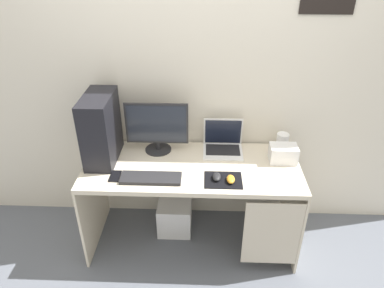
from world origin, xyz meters
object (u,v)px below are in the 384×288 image
(speaker, at_px, (282,142))
(laptop, at_px, (223,145))
(subwoofer, at_px, (175,216))
(monitor, at_px, (157,128))
(mouse_right, at_px, (231,179))
(projector, at_px, (283,154))
(keyboard, at_px, (151,178))
(mouse_left, at_px, (217,177))
(cell_phone, at_px, (115,176))
(pc_tower, at_px, (101,128))

(speaker, bearing_deg, laptop, -177.38)
(speaker, bearing_deg, subwoofer, -171.39)
(monitor, distance_m, mouse_right, 0.69)
(speaker, bearing_deg, projector, -97.13)
(projector, bearing_deg, mouse_right, -145.26)
(speaker, distance_m, keyboard, 1.06)
(projector, bearing_deg, speaker, 82.87)
(keyboard, height_order, mouse_right, mouse_right)
(speaker, distance_m, projector, 0.16)
(monitor, relative_size, speaker, 3.37)
(mouse_left, xyz_separation_m, cell_phone, (-0.71, 0.00, -0.02))
(pc_tower, bearing_deg, projector, 0.38)
(projector, relative_size, mouse_right, 2.08)
(cell_phone, bearing_deg, laptop, 26.99)
(projector, height_order, mouse_left, projector)
(laptop, height_order, mouse_left, laptop)
(pc_tower, xyz_separation_m, speaker, (1.36, 0.17, -0.18))
(subwoofer, bearing_deg, projector, -2.25)
(laptop, xyz_separation_m, speaker, (0.46, 0.02, 0.02))
(subwoofer, bearing_deg, monitor, 146.94)
(monitor, bearing_deg, mouse_right, -35.54)
(keyboard, bearing_deg, speaker, 24.04)
(monitor, relative_size, mouse_right, 4.94)
(pc_tower, height_order, mouse_right, pc_tower)
(laptop, relative_size, mouse_left, 3.15)
(pc_tower, bearing_deg, subwoofer, 4.62)
(cell_phone, bearing_deg, subwoofer, 36.57)
(keyboard, bearing_deg, laptop, 38.94)
(pc_tower, distance_m, speaker, 1.38)
(mouse_right, bearing_deg, subwoofer, 143.77)
(pc_tower, distance_m, cell_phone, 0.37)
(cell_phone, bearing_deg, projector, 11.73)
(pc_tower, height_order, monitor, pc_tower)
(pc_tower, xyz_separation_m, subwoofer, (0.51, 0.04, -0.85))
(speaker, height_order, subwoofer, speaker)
(mouse_right, bearing_deg, projector, 34.74)
(projector, relative_size, keyboard, 0.48)
(mouse_left, distance_m, mouse_right, 0.10)
(speaker, bearing_deg, pc_tower, -172.89)
(keyboard, relative_size, cell_phone, 3.23)
(monitor, xyz_separation_m, speaker, (0.97, 0.05, -0.13))
(pc_tower, xyz_separation_m, mouse_left, (0.84, -0.24, -0.23))
(monitor, height_order, laptop, monitor)
(monitor, height_order, mouse_left, monitor)
(projector, xyz_separation_m, mouse_left, (-0.50, -0.25, -0.04))
(monitor, xyz_separation_m, mouse_left, (0.45, -0.36, -0.18))
(speaker, xyz_separation_m, projector, (-0.02, -0.16, -0.01))
(speaker, relative_size, keyboard, 0.33)
(laptop, xyz_separation_m, subwoofer, (-0.38, -0.11, -0.65))
(laptop, bearing_deg, monitor, -176.91)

